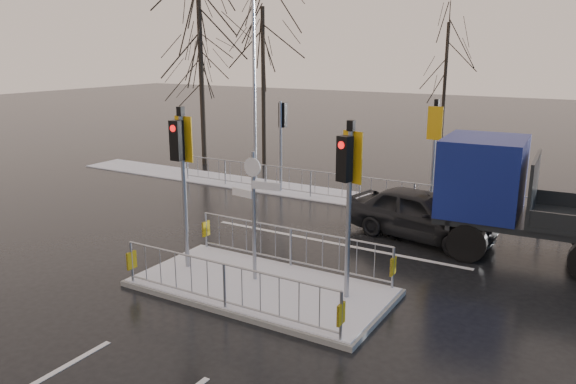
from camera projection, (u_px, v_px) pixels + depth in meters
The scene contains 12 objects.
ground at pixel (261, 290), 13.09m from camera, with size 120.00×120.00×0.00m, color black.
snow_verge at pixel (391, 204), 20.26m from camera, with size 30.00×2.00×0.04m, color white.
lane_markings at pixel (253, 295), 12.81m from camera, with size 8.00×11.38×0.01m.
traffic_island at pixel (260, 274), 13.01m from camera, with size 6.00×3.04×4.15m.
far_kerb_fixtures at pixel (395, 181), 19.45m from camera, with size 18.00×0.65×3.83m.
car_far_lane at pixel (421, 214), 16.52m from camera, with size 1.76×4.37×1.49m, color black.
flatbed_truck at pixel (519, 195), 14.92m from camera, with size 6.95×2.86×3.16m.
tree_near_a at pixel (200, 34), 25.93m from camera, with size 4.75×4.75×8.97m.
tree_near_b at pixel (263, 56), 26.19m from camera, with size 4.00×4.00×7.55m.
tree_near_c at pixel (202, 68), 29.40m from camera, with size 3.50×3.50×6.61m.
tree_far_a at pixel (446, 61), 31.24m from camera, with size 3.75×3.75×7.08m.
street_lamp_left at pixel (255, 73), 23.08m from camera, with size 1.25×0.18×8.20m.
Camera 1 is at (6.71, -10.11, 5.46)m, focal length 35.00 mm.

